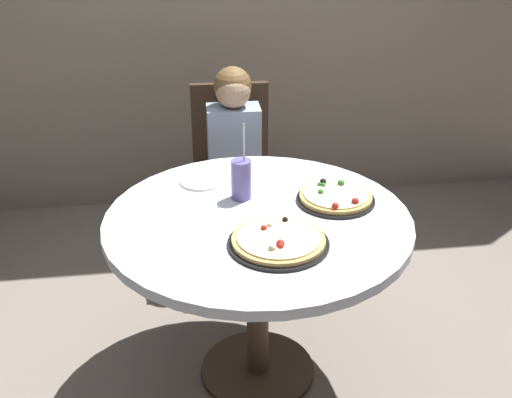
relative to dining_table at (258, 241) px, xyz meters
name	(u,v)px	position (x,y,z in m)	size (l,w,h in m)	color
ground_plane	(258,371)	(0.00, 0.00, -0.65)	(8.00, 8.00, 0.00)	slate
dining_table	(258,241)	(0.00, 0.00, 0.00)	(1.15, 1.15, 0.75)	silver
chair_wooden	(233,166)	(0.00, 0.97, -0.12)	(0.41, 0.41, 0.95)	#382619
diner_child	(236,189)	(0.00, 0.79, -0.16)	(0.26, 0.41, 1.08)	#3F4766
pizza_veggie	(278,241)	(0.04, -0.21, 0.12)	(0.35, 0.35, 0.05)	black
pizza_cheese	(336,197)	(0.32, 0.09, 0.12)	(0.31, 0.31, 0.05)	black
soda_cup	(241,179)	(-0.04, 0.17, 0.19)	(0.08, 0.08, 0.31)	#6659A5
plate_small	(202,181)	(-0.19, 0.33, 0.11)	(0.18, 0.18, 0.01)	white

